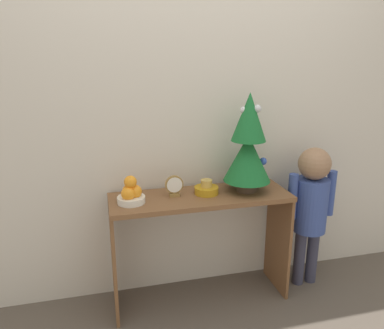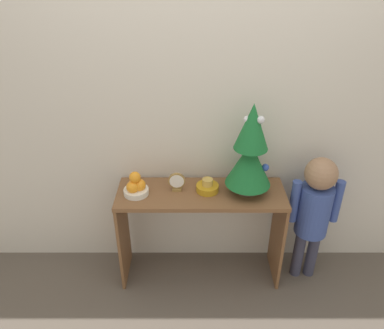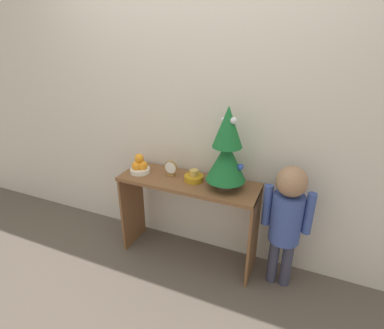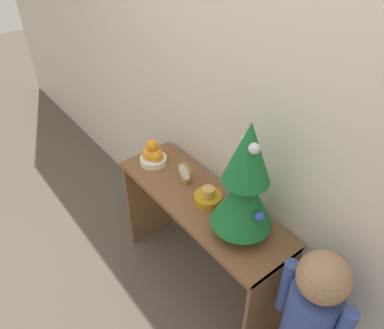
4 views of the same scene
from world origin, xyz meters
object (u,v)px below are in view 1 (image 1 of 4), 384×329
object	(u,v)px
fruit_bowl	(131,193)
desk_clock	(174,186)
singing_bowl	(206,189)
mini_tree	(248,145)
child_figure	(311,201)

from	to	relation	value
fruit_bowl	desk_clock	xyz separation A→B (m)	(0.27, 0.04, 0.01)
singing_bowl	mini_tree	bearing A→B (deg)	-2.87
fruit_bowl	desk_clock	distance (m)	0.27
mini_tree	singing_bowl	size ratio (longest dim) A/B	4.16
mini_tree	desk_clock	xyz separation A→B (m)	(-0.46, 0.02, -0.24)
desk_clock	child_figure	bearing A→B (deg)	-2.11
mini_tree	fruit_bowl	distance (m)	0.77
fruit_bowl	singing_bowl	world-z (taller)	fruit_bowl
fruit_bowl	singing_bowl	distance (m)	0.47
fruit_bowl	child_figure	size ratio (longest dim) A/B	0.17
singing_bowl	child_figure	distance (m)	0.74
singing_bowl	desk_clock	xyz separation A→B (m)	(-0.20, 0.01, 0.03)
mini_tree	singing_bowl	xyz separation A→B (m)	(-0.26, 0.01, -0.27)
fruit_bowl	child_figure	bearing A→B (deg)	0.27
mini_tree	child_figure	distance (m)	0.62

